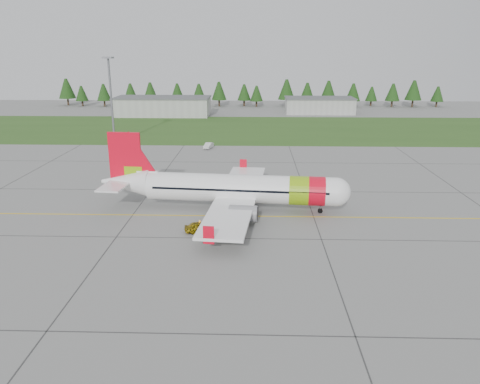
{
  "coord_description": "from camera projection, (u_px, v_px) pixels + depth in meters",
  "views": [
    {
      "loc": [
        1.78,
        -52.55,
        21.96
      ],
      "look_at": [
        -0.09,
        7.67,
        3.57
      ],
      "focal_mm": 35.0,
      "sensor_mm": 36.0,
      "label": 1
    }
  ],
  "objects": [
    {
      "name": "aircraft",
      "position": [
        235.0,
        189.0,
        66.1
      ],
      "size": [
        35.76,
        33.08,
        10.83
      ],
      "rotation": [
        0.0,
        0.0,
        -0.09
      ],
      "color": "white",
      "rests_on": "ground"
    },
    {
      "name": "follow_me_car",
      "position": [
        199.0,
        218.0,
        58.27
      ],
      "size": [
        1.7,
        1.85,
        3.8
      ],
      "primitive_type": "imported",
      "rotation": [
        0.0,
        0.0,
        1.88
      ],
      "color": "#E0BA0C",
      "rests_on": "ground"
    },
    {
      "name": "hangar_east",
      "position": [
        319.0,
        106.0,
        168.01
      ],
      "size": [
        24.0,
        12.0,
        5.2
      ],
      "primitive_type": "cube",
      "color": "#A8A8A3",
      "rests_on": "ground"
    },
    {
      "name": "grass_strip",
      "position": [
        248.0,
        129.0,
        135.09
      ],
      "size": [
        320.0,
        50.0,
        0.03
      ],
      "primitive_type": "cube",
      "color": "#30561E",
      "rests_on": "ground"
    },
    {
      "name": "floodlight_mast",
      "position": [
        112.0,
        103.0,
        110.18
      ],
      "size": [
        0.5,
        0.5,
        20.0
      ],
      "primitive_type": "cylinder",
      "color": "slate",
      "rests_on": "ground"
    },
    {
      "name": "ground",
      "position": [
        239.0,
        239.0,
        56.7
      ],
      "size": [
        320.0,
        320.0,
        0.0
      ],
      "primitive_type": "plane",
      "color": "gray",
      "rests_on": "ground"
    },
    {
      "name": "treeline",
      "position": [
        250.0,
        94.0,
        187.17
      ],
      "size": [
        160.0,
        8.0,
        10.0
      ],
      "primitive_type": null,
      "color": "#1C3F14",
      "rests_on": "ground"
    },
    {
      "name": "service_van",
      "position": [
        208.0,
        140.0,
        107.7
      ],
      "size": [
        1.68,
        1.62,
        4.09
      ],
      "primitive_type": "imported",
      "rotation": [
        0.0,
        0.0,
        -0.21
      ],
      "color": "silver",
      "rests_on": "ground"
    },
    {
      "name": "hangar_west",
      "position": [
        163.0,
        107.0,
        161.88
      ],
      "size": [
        32.0,
        14.0,
        6.0
      ],
      "primitive_type": "cube",
      "color": "#A8A8A3",
      "rests_on": "ground"
    },
    {
      "name": "taxi_guideline",
      "position": [
        241.0,
        216.0,
        64.35
      ],
      "size": [
        120.0,
        0.25,
        0.02
      ],
      "primitive_type": "cube",
      "color": "gold",
      "rests_on": "ground"
    }
  ]
}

